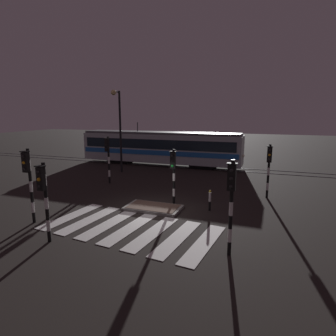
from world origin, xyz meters
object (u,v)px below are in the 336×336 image
object	(u,v)px
street_lamp_trackside_left	(119,121)
traffic_light_median_centre	(173,169)
tram	(160,147)
traffic_light_corner_near_right	(231,194)
traffic_light_corner_near_left	(28,175)
traffic_light_corner_far_right	(269,163)
bollard_island_edge	(210,200)
traffic_light_kerb_mid_left	(44,191)
traffic_light_corner_far_left	(108,153)

from	to	relation	value
street_lamp_trackside_left	traffic_light_median_centre	bearing A→B (deg)	-42.72
traffic_light_median_centre	tram	world-z (taller)	tram
traffic_light_corner_near_right	traffic_light_median_centre	size ratio (longest dim) A/B	1.13
traffic_light_corner_near_left	traffic_light_corner_far_right	bearing A→B (deg)	38.23
tram	bollard_island_edge	distance (m)	13.96
bollard_island_edge	traffic_light_median_centre	bearing A→B (deg)	170.65
traffic_light_kerb_mid_left	traffic_light_corner_far_left	bearing A→B (deg)	107.50
traffic_light_median_centre	tram	bearing A→B (deg)	115.28
traffic_light_kerb_mid_left	bollard_island_edge	bearing A→B (deg)	48.71
traffic_light_corner_far_right	traffic_light_median_centre	world-z (taller)	traffic_light_corner_far_right
traffic_light_corner_far_left	traffic_light_corner_near_right	size ratio (longest dim) A/B	0.97
traffic_light_kerb_mid_left	street_lamp_trackside_left	xyz separation A→B (m)	(-4.06, 12.91, 2.27)
traffic_light_corner_far_right	traffic_light_corner_near_left	bearing A→B (deg)	-141.77
traffic_light_corner_far_left	tram	xyz separation A→B (m)	(0.64, 8.41, -0.50)
traffic_light_corner_far_left	traffic_light_median_centre	xyz separation A→B (m)	(6.00, -2.94, -0.20)
tram	traffic_light_median_centre	bearing A→B (deg)	-64.72
traffic_light_corner_far_left	traffic_light_kerb_mid_left	world-z (taller)	traffic_light_corner_far_left
traffic_light_kerb_mid_left	traffic_light_median_centre	world-z (taller)	traffic_light_kerb_mid_left
traffic_light_corner_near_left	traffic_light_kerb_mid_left	bearing A→B (deg)	-32.49
traffic_light_corner_far_right	traffic_light_kerb_mid_left	bearing A→B (deg)	-130.48
traffic_light_corner_far_left	bollard_island_edge	xyz separation A→B (m)	(8.15, -3.30, -1.69)
traffic_light_median_centre	tram	distance (m)	12.56
traffic_light_corner_far_right	traffic_light_median_centre	bearing A→B (deg)	-148.10
traffic_light_corner_far_right	street_lamp_trackside_left	bearing A→B (deg)	163.68
traffic_light_kerb_mid_left	bollard_island_edge	xyz separation A→B (m)	(5.23, 5.96, -1.57)
traffic_light_corner_far_right	street_lamp_trackside_left	size ratio (longest dim) A/B	0.47
traffic_light_corner_near_right	tram	xyz separation A→B (m)	(-9.18, 16.25, -0.56)
traffic_light_corner_near_left	bollard_island_edge	size ratio (longest dim) A/B	3.15
traffic_light_kerb_mid_left	traffic_light_corner_near_right	bearing A→B (deg)	11.62
traffic_light_median_centre	traffic_light_kerb_mid_left	bearing A→B (deg)	-116.00
traffic_light_corner_far_left	tram	bearing A→B (deg)	85.67
traffic_light_median_centre	traffic_light_corner_far_left	bearing A→B (deg)	153.88
traffic_light_corner_near_left	tram	bearing A→B (deg)	90.44
traffic_light_kerb_mid_left	bollard_island_edge	size ratio (longest dim) A/B	2.90
traffic_light_median_centre	traffic_light_corner_near_left	bearing A→B (deg)	-136.67
traffic_light_corner_far_right	traffic_light_kerb_mid_left	size ratio (longest dim) A/B	1.01
traffic_light_median_centre	traffic_light_corner_far_right	bearing A→B (deg)	31.90
traffic_light_corner_far_left	traffic_light_corner_near_left	bearing A→B (deg)	-84.48
traffic_light_corner_near_right	bollard_island_edge	xyz separation A→B (m)	(-1.67, 4.54, -1.75)
bollard_island_edge	tram	bearing A→B (deg)	122.70
traffic_light_corner_far_left	traffic_light_corner_near_left	distance (m)	7.92
traffic_light_corner_near_right	bollard_island_edge	world-z (taller)	traffic_light_corner_near_right
traffic_light_corner_far_right	tram	size ratio (longest dim) A/B	0.20
street_lamp_trackside_left	traffic_light_corner_far_left	bearing A→B (deg)	-72.59
traffic_light_corner_far_right	traffic_light_corner_near_left	xyz separation A→B (m)	(-10.16, -8.00, 0.16)
traffic_light_median_centre	bollard_island_edge	size ratio (longest dim) A/B	2.80
street_lamp_trackside_left	traffic_light_corner_near_left	bearing A→B (deg)	-80.61
traffic_light_kerb_mid_left	tram	xyz separation A→B (m)	(-2.28, 17.66, -0.38)
traffic_light_median_centre	street_lamp_trackside_left	bearing A→B (deg)	137.28
traffic_light_kerb_mid_left	street_lamp_trackside_left	size ratio (longest dim) A/B	0.47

